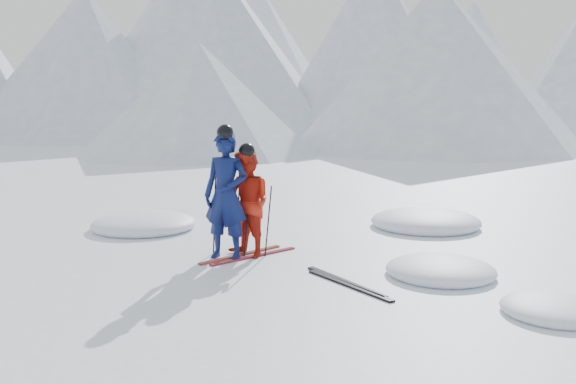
% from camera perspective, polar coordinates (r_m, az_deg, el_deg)
% --- Properties ---
extents(ground, '(160.00, 160.00, 0.00)m').
position_cam_1_polar(ground, '(8.59, 9.74, -8.39)').
color(ground, white).
rests_on(ground, ground).
extents(skier_blue, '(0.76, 0.52, 2.02)m').
position_cam_1_polar(skier_blue, '(9.65, -5.82, -0.34)').
color(skier_blue, '#0B1446').
rests_on(skier_blue, ground).
extents(skier_red, '(1.02, 0.93, 1.72)m').
position_cam_1_polar(skier_red, '(9.76, -3.84, -1.10)').
color(skier_red, red).
rests_on(skier_red, ground).
extents(pole_blue_left, '(0.13, 0.09, 1.35)m').
position_cam_1_polar(pole_blue_left, '(9.98, -6.89, -2.03)').
color(pole_blue_left, black).
rests_on(pole_blue_left, ground).
extents(pole_blue_right, '(0.13, 0.08, 1.35)m').
position_cam_1_polar(pole_blue_right, '(9.81, -3.81, -2.17)').
color(pole_blue_right, black).
rests_on(pole_blue_right, ground).
extents(pole_red_left, '(0.12, 0.09, 1.15)m').
position_cam_1_polar(pole_red_left, '(10.16, -4.69, -2.39)').
color(pole_red_left, black).
rests_on(pole_red_left, ground).
extents(pole_red_right, '(0.12, 0.08, 1.15)m').
position_cam_1_polar(pole_red_right, '(9.81, -1.86, -2.74)').
color(pole_red_right, black).
rests_on(pole_red_right, ground).
extents(ski_worn_left, '(0.68, 1.62, 0.03)m').
position_cam_1_polar(ski_worn_left, '(9.98, -4.41, -5.86)').
color(ski_worn_left, black).
rests_on(ski_worn_left, ground).
extents(ski_worn_right, '(0.79, 1.58, 0.03)m').
position_cam_1_polar(ski_worn_right, '(9.87, -3.17, -6.01)').
color(ski_worn_right, black).
rests_on(ski_worn_right, ground).
extents(ski_loose_a, '(1.45, 1.04, 0.03)m').
position_cam_1_polar(ski_loose_a, '(8.52, 5.34, -8.32)').
color(ski_loose_a, black).
rests_on(ski_loose_a, ground).
extents(ski_loose_b, '(1.48, 0.99, 0.03)m').
position_cam_1_polar(ski_loose_b, '(8.36, 5.68, -8.66)').
color(ski_loose_b, black).
rests_on(ski_loose_b, ground).
extents(snow_lumps, '(9.08, 6.33, 0.48)m').
position_cam_1_polar(snow_lumps, '(11.30, 3.89, -4.29)').
color(snow_lumps, white).
rests_on(snow_lumps, ground).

